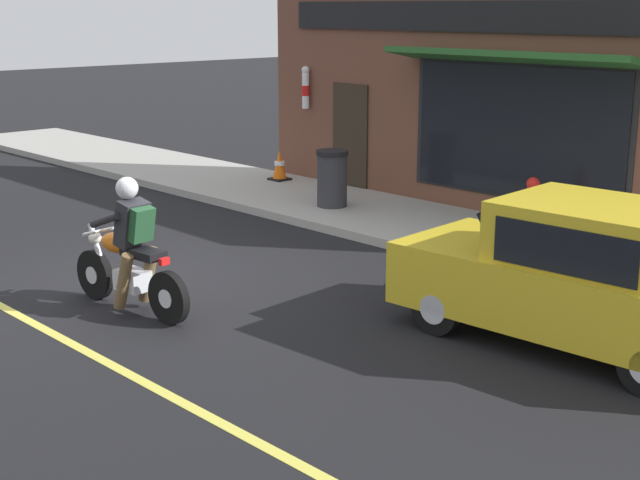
{
  "coord_description": "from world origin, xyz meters",
  "views": [
    {
      "loc": [
        -6.06,
        -9.7,
        3.5
      ],
      "look_at": [
        0.66,
        -2.68,
        0.95
      ],
      "focal_mm": 50.0,
      "sensor_mm": 36.0,
      "label": 1
    }
  ],
  "objects_px": {
    "motorcycle_with_rider": "(130,256)",
    "fire_hydrant": "(532,206)",
    "car_hatchback": "(578,276)",
    "trash_bin": "(332,178)",
    "traffic_cone": "(280,166)"
  },
  "relations": [
    {
      "from": "car_hatchback",
      "to": "motorcycle_with_rider",
      "type": "bearing_deg",
      "value": 123.71
    },
    {
      "from": "trash_bin",
      "to": "fire_hydrant",
      "type": "bearing_deg",
      "value": -76.89
    },
    {
      "from": "motorcycle_with_rider",
      "to": "trash_bin",
      "type": "height_order",
      "value": "motorcycle_with_rider"
    },
    {
      "from": "motorcycle_with_rider",
      "to": "car_hatchback",
      "type": "bearing_deg",
      "value": -56.29
    },
    {
      "from": "motorcycle_with_rider",
      "to": "fire_hydrant",
      "type": "bearing_deg",
      "value": -13.59
    },
    {
      "from": "motorcycle_with_rider",
      "to": "fire_hydrant",
      "type": "relative_size",
      "value": 2.3
    },
    {
      "from": "fire_hydrant",
      "to": "trash_bin",
      "type": "relative_size",
      "value": 0.9
    },
    {
      "from": "motorcycle_with_rider",
      "to": "traffic_cone",
      "type": "height_order",
      "value": "motorcycle_with_rider"
    },
    {
      "from": "car_hatchback",
      "to": "traffic_cone",
      "type": "xyz_separation_m",
      "value": [
        3.44,
        8.68,
        -0.33
      ]
    },
    {
      "from": "car_hatchback",
      "to": "fire_hydrant",
      "type": "bearing_deg",
      "value": 39.4
    },
    {
      "from": "trash_bin",
      "to": "traffic_cone",
      "type": "relative_size",
      "value": 1.63
    },
    {
      "from": "fire_hydrant",
      "to": "traffic_cone",
      "type": "distance_m",
      "value": 5.96
    },
    {
      "from": "motorcycle_with_rider",
      "to": "traffic_cone",
      "type": "distance_m",
      "value": 7.69
    },
    {
      "from": "motorcycle_with_rider",
      "to": "trash_bin",
      "type": "distance_m",
      "value": 5.68
    },
    {
      "from": "car_hatchback",
      "to": "traffic_cone",
      "type": "distance_m",
      "value": 9.35
    }
  ]
}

